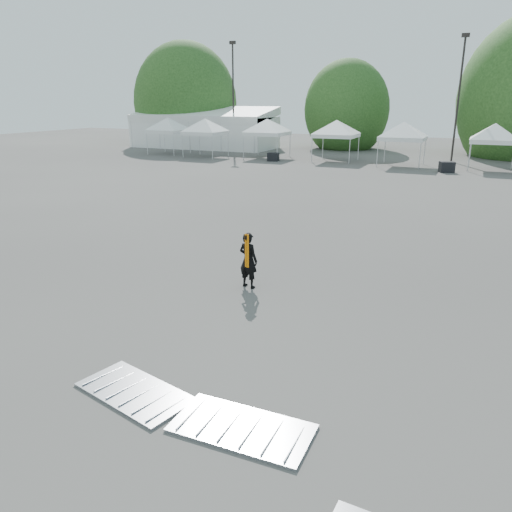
% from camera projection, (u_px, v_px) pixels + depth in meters
% --- Properties ---
extents(ground, '(120.00, 120.00, 0.00)m').
position_uv_depth(ground, '(269.00, 279.00, 14.42)').
color(ground, '#474442').
rests_on(ground, ground).
extents(marquee, '(15.00, 6.25, 4.23)m').
position_uv_depth(marquee, '(204.00, 129.00, 52.84)').
color(marquee, white).
rests_on(marquee, ground).
extents(light_pole_west, '(0.60, 0.25, 10.30)m').
position_uv_depth(light_pole_west, '(233.00, 90.00, 49.28)').
color(light_pole_west, black).
rests_on(light_pole_west, ground).
extents(light_pole_east, '(0.60, 0.25, 9.80)m').
position_uv_depth(light_pole_east, '(459.00, 92.00, 39.49)').
color(light_pole_east, black).
rests_on(light_pole_east, ground).
extents(tree_far_w, '(4.80, 4.80, 7.30)m').
position_uv_depth(tree_far_w, '(186.00, 103.00, 56.23)').
color(tree_far_w, '#382314').
rests_on(tree_far_w, ground).
extents(tree_mid_w, '(4.16, 4.16, 6.33)m').
position_uv_depth(tree_mid_w, '(347.00, 110.00, 51.19)').
color(tree_mid_w, '#382314').
rests_on(tree_mid_w, ground).
extents(tent_a, '(4.36, 4.36, 3.88)m').
position_uv_depth(tent_a, '(168.00, 120.00, 46.34)').
color(tent_a, silver).
rests_on(tent_a, ground).
extents(tent_b, '(4.50, 4.50, 3.88)m').
position_uv_depth(tent_b, '(205.00, 122.00, 44.02)').
color(tent_b, silver).
rests_on(tent_b, ground).
extents(tent_c, '(4.74, 4.74, 3.88)m').
position_uv_depth(tent_c, '(267.00, 122.00, 43.41)').
color(tent_c, silver).
rests_on(tent_c, ground).
extents(tent_d, '(4.72, 4.72, 3.88)m').
position_uv_depth(tent_d, '(337.00, 123.00, 40.99)').
color(tent_d, silver).
rests_on(tent_d, ground).
extents(tent_e, '(4.67, 4.67, 3.88)m').
position_uv_depth(tent_e, '(404.00, 125.00, 37.92)').
color(tent_e, silver).
rests_on(tent_e, ground).
extents(tent_f, '(4.44, 4.44, 3.88)m').
position_uv_depth(tent_f, '(496.00, 127.00, 35.49)').
color(tent_f, silver).
rests_on(tent_f, ground).
extents(man, '(0.63, 0.48, 1.56)m').
position_uv_depth(man, '(248.00, 260.00, 13.56)').
color(man, black).
rests_on(man, ground).
extents(barrier_left, '(2.30, 1.54, 0.07)m').
position_uv_depth(barrier_left, '(135.00, 392.00, 8.80)').
color(barrier_left, '#A8ABB0').
rests_on(barrier_left, ground).
extents(barrier_mid, '(2.19, 1.10, 0.07)m').
position_uv_depth(barrier_mid, '(242.00, 428.00, 7.83)').
color(barrier_mid, '#A8ABB0').
rests_on(barrier_mid, ground).
extents(crate_west, '(0.95, 0.78, 0.69)m').
position_uv_depth(crate_west, '(273.00, 157.00, 41.65)').
color(crate_west, black).
rests_on(crate_west, ground).
extents(crate_mid, '(1.17, 1.05, 0.75)m').
position_uv_depth(crate_mid, '(447.00, 167.00, 35.21)').
color(crate_mid, black).
rests_on(crate_mid, ground).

